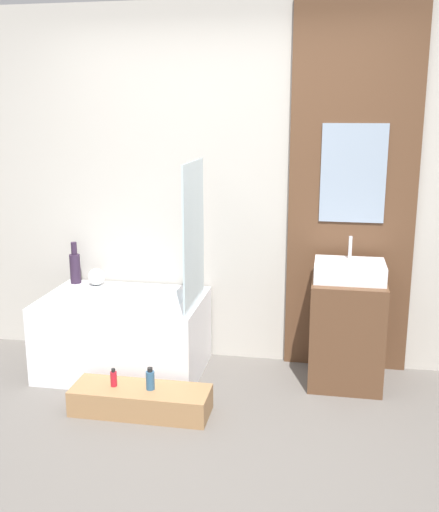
# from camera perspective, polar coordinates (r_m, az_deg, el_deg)

# --- Properties ---
(ground_plane) EXTENTS (12.00, 12.00, 0.00)m
(ground_plane) POSITION_cam_1_polar(r_m,az_deg,el_deg) (3.38, -4.21, -19.63)
(ground_plane) COLOR #605B56
(wall_tiled_back) EXTENTS (4.20, 0.06, 2.60)m
(wall_tiled_back) POSITION_cam_1_polar(r_m,az_deg,el_deg) (4.41, 0.68, 6.45)
(wall_tiled_back) COLOR #B7B2A8
(wall_tiled_back) RESTS_ON ground_plane
(wall_wood_accent) EXTENTS (0.88, 0.04, 2.60)m
(wall_wood_accent) POSITION_cam_1_polar(r_m,az_deg,el_deg) (4.30, 12.52, 6.03)
(wall_wood_accent) COLOR brown
(wall_wood_accent) RESTS_ON ground_plane
(bathtub) EXTENTS (1.14, 0.76, 0.56)m
(bathtub) POSITION_cam_1_polar(r_m,az_deg,el_deg) (4.42, -9.07, -7.34)
(bathtub) COLOR white
(bathtub) RESTS_ON ground_plane
(glass_shower_screen) EXTENTS (0.01, 0.59, 0.98)m
(glass_shower_screen) POSITION_cam_1_polar(r_m,az_deg,el_deg) (4.00, -2.48, 2.02)
(glass_shower_screen) COLOR silver
(glass_shower_screen) RESTS_ON bathtub
(wooden_step_bench) EXTENTS (0.87, 0.29, 0.16)m
(wooden_step_bench) POSITION_cam_1_polar(r_m,az_deg,el_deg) (3.90, -7.50, -13.46)
(wooden_step_bench) COLOR #997047
(wooden_step_bench) RESTS_ON ground_plane
(vanity_cabinet) EXTENTS (0.49, 0.51, 0.74)m
(vanity_cabinet) POSITION_cam_1_polar(r_m,az_deg,el_deg) (4.26, 11.98, -7.03)
(vanity_cabinet) COLOR brown
(vanity_cabinet) RESTS_ON ground_plane
(sink) EXTENTS (0.47, 0.35, 0.28)m
(sink) POSITION_cam_1_polar(r_m,az_deg,el_deg) (4.13, 12.28, -1.38)
(sink) COLOR white
(sink) RESTS_ON vanity_cabinet
(vase_tall_dark) EXTENTS (0.08, 0.08, 0.32)m
(vase_tall_dark) POSITION_cam_1_polar(r_m,az_deg,el_deg) (4.73, -13.59, -0.98)
(vase_tall_dark) COLOR #2D1E33
(vase_tall_dark) RESTS_ON bathtub
(vase_round_light) EXTENTS (0.13, 0.13, 0.13)m
(vase_round_light) POSITION_cam_1_polar(r_m,az_deg,el_deg) (4.65, -11.64, -1.95)
(vase_round_light) COLOR silver
(vase_round_light) RESTS_ON bathtub
(bottle_soap_primary) EXTENTS (0.04, 0.04, 0.12)m
(bottle_soap_primary) POSITION_cam_1_polar(r_m,az_deg,el_deg) (3.90, -10.05, -11.40)
(bottle_soap_primary) COLOR #B21928
(bottle_soap_primary) RESTS_ON wooden_step_bench
(bottle_soap_secondary) EXTENTS (0.05, 0.05, 0.14)m
(bottle_soap_secondary) POSITION_cam_1_polar(r_m,az_deg,el_deg) (3.82, -6.61, -11.61)
(bottle_soap_secondary) COLOR #2D567A
(bottle_soap_secondary) RESTS_ON wooden_step_bench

